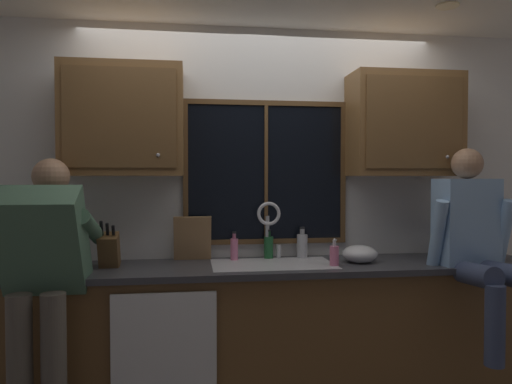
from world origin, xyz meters
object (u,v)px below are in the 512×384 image
(soap_dispenser, at_px, (334,255))
(mixing_bowl, at_px, (360,254))
(bottle_tall_clear, at_px, (234,248))
(person_sitting_on_counter, at_px, (475,238))
(bottle_amber_small, at_px, (302,245))
(cutting_board, at_px, (192,238))
(bottle_green_glass, at_px, (269,247))
(person_standing, at_px, (43,271))
(knife_block, at_px, (109,251))

(soap_dispenser, bearing_deg, mixing_bowl, 25.82)
(mixing_bowl, height_order, bottle_tall_clear, bottle_tall_clear)
(person_sitting_on_counter, xyz_separation_m, bottle_amber_small, (-1.01, 0.49, -0.09))
(cutting_board, xyz_separation_m, bottle_green_glass, (0.53, 0.00, -0.07))
(person_standing, distance_m, bottle_tall_clear, 1.22)
(person_sitting_on_counter, bearing_deg, bottle_tall_clear, 163.07)
(bottle_green_glass, bearing_deg, person_sitting_on_counter, -21.45)
(soap_dispenser, bearing_deg, person_sitting_on_counter, -10.36)
(person_sitting_on_counter, relative_size, soap_dispenser, 7.13)
(bottle_tall_clear, bearing_deg, bottle_amber_small, 3.54)
(person_sitting_on_counter, distance_m, bottle_green_glass, 1.35)
(mixing_bowl, bearing_deg, person_sitting_on_counter, -21.35)
(mixing_bowl, bearing_deg, person_standing, -170.30)
(bottle_tall_clear, bearing_deg, bottle_green_glass, 8.31)
(person_standing, xyz_separation_m, soap_dispenser, (1.72, 0.23, 0.01))
(soap_dispenser, xyz_separation_m, bottle_green_glass, (-0.37, 0.33, 0.02))
(bottle_green_glass, bearing_deg, bottle_tall_clear, -171.69)
(person_standing, relative_size, knife_block, 4.98)
(soap_dispenser, bearing_deg, bottle_green_glass, 138.50)
(person_sitting_on_counter, bearing_deg, mixing_bowl, 158.65)
(person_sitting_on_counter, xyz_separation_m, knife_block, (-2.30, 0.29, -0.08))
(bottle_amber_small, bearing_deg, knife_block, -171.33)
(bottle_amber_small, bearing_deg, soap_dispenser, -67.68)
(cutting_board, relative_size, bottle_green_glass, 1.52)
(bottle_tall_clear, bearing_deg, soap_dispenser, -25.48)
(bottle_green_glass, bearing_deg, mixing_bowl, -21.56)
(bottle_green_glass, distance_m, bottle_amber_small, 0.24)
(person_sitting_on_counter, xyz_separation_m, cutting_board, (-1.78, 0.49, -0.03))
(knife_block, distance_m, bottle_amber_small, 1.31)
(person_standing, distance_m, cutting_board, 0.99)
(mixing_bowl, relative_size, soap_dispenser, 1.35)
(knife_block, relative_size, mixing_bowl, 1.35)
(mixing_bowl, xyz_separation_m, soap_dispenser, (-0.21, -0.10, 0.01))
(person_sitting_on_counter, xyz_separation_m, bottle_green_glass, (-1.25, 0.49, -0.10))
(person_standing, bearing_deg, mixing_bowl, 9.70)
(bottle_green_glass, xyz_separation_m, bottle_tall_clear, (-0.25, -0.04, -0.00))
(person_standing, distance_m, bottle_amber_small, 1.68)
(bottle_tall_clear, bearing_deg, cutting_board, 173.47)
(cutting_board, xyz_separation_m, bottle_amber_small, (0.77, -0.00, -0.06))
(knife_block, relative_size, cutting_board, 1.04)
(cutting_board, distance_m, bottle_tall_clear, 0.30)
(cutting_board, bearing_deg, bottle_amber_small, -0.18)
(knife_block, distance_m, bottle_tall_clear, 0.83)
(bottle_tall_clear, relative_size, bottle_amber_small, 0.90)
(person_sitting_on_counter, distance_m, bottle_tall_clear, 1.57)
(person_standing, bearing_deg, bottle_amber_small, 19.26)
(mixing_bowl, bearing_deg, knife_block, 179.04)
(person_standing, bearing_deg, person_sitting_on_counter, 1.52)
(person_standing, bearing_deg, bottle_green_glass, 22.59)
(person_standing, bearing_deg, knife_block, 50.59)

